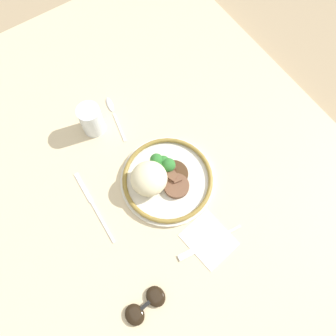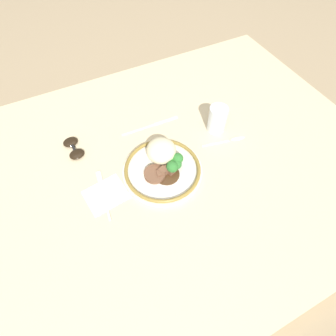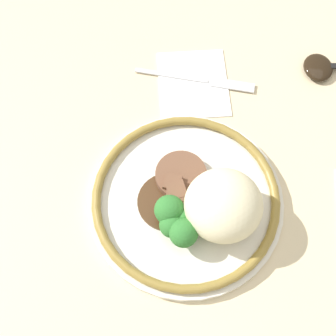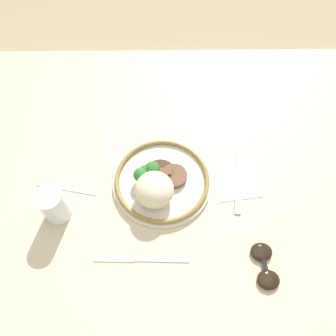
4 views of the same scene
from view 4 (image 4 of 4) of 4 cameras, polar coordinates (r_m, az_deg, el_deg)
ground_plane at (r=0.90m, az=-0.25°, el=-5.30°), size 8.00×8.00×0.00m
dining_table at (r=0.88m, az=-0.26°, el=-4.64°), size 1.53×1.08×0.05m
napkin at (r=0.88m, az=11.63°, el=-2.43°), size 0.13×0.12×0.00m
plate at (r=0.84m, az=-1.54°, el=-2.44°), size 0.26×0.26×0.09m
juice_glass at (r=0.83m, az=-19.17°, el=-6.32°), size 0.06×0.06×0.10m
fork at (r=0.87m, az=12.10°, el=-3.48°), size 0.03×0.18×0.00m
knife at (r=0.79m, az=-5.35°, el=-15.64°), size 0.22×0.02×0.00m
spoon at (r=0.91m, az=-19.14°, el=-3.17°), size 0.16×0.04×0.01m
sunglasses at (r=0.81m, az=16.52°, el=-15.98°), size 0.06×0.11×0.02m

